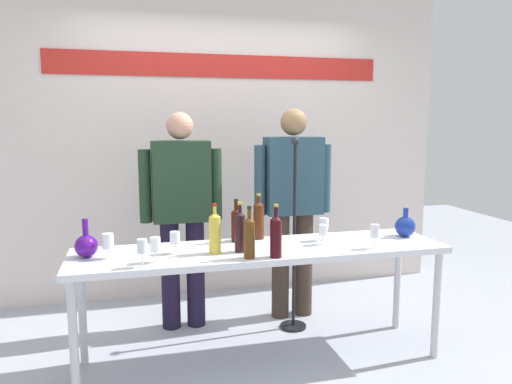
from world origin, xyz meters
The scene contains 21 objects.
ground_plane centered at (0.00, 0.00, 0.00)m, with size 10.00×10.00×0.00m, color #A8ADB8.
back_wall centered at (0.00, 1.46, 1.50)m, with size 4.21×0.11×3.00m.
display_table centered at (0.00, 0.00, 0.71)m, with size 2.40×0.59×0.77m.
decanter_blue_left centered at (-1.08, 0.05, 0.85)m, with size 0.14×0.14×0.24m.
decanter_blue_right centered at (1.06, 0.05, 0.85)m, with size 0.14×0.14×0.20m.
presenter_left centered at (-0.44, 0.69, 0.94)m, with size 0.62×0.22×1.65m.
presenter_right centered at (0.44, 0.69, 0.97)m, with size 0.63×0.22×1.68m.
wine_bottle_0 centered at (-0.31, -0.05, 0.91)m, with size 0.07×0.07×0.31m.
wine_bottle_1 centered at (-0.12, 0.20, 0.90)m, with size 0.07×0.07×0.29m.
wine_bottle_2 centered at (0.04, 0.24, 0.91)m, with size 0.07×0.07×0.32m.
wine_bottle_3 centered at (-0.16, -0.06, 0.91)m, with size 0.07×0.07×0.32m.
wine_bottle_4 centered at (-0.13, -0.21, 0.91)m, with size 0.07×0.07×0.32m.
wine_bottle_5 centered at (0.02, -0.24, 0.91)m, with size 0.07×0.07×0.32m.
wine_glass_left_0 centered at (-0.55, 0.00, 0.87)m, with size 0.06×0.06×0.14m.
wine_glass_left_1 centered at (-0.75, -0.24, 0.89)m, with size 0.06×0.06×0.16m.
wine_glass_left_2 centered at (-0.95, -0.02, 0.88)m, with size 0.07×0.07×0.15m.
wine_glass_left_3 centered at (-0.68, -0.16, 0.88)m, with size 0.06×0.06×0.15m.
wine_glass_right_0 centered at (0.46, 0.08, 0.89)m, with size 0.07×0.07×0.16m.
wine_glass_right_1 centered at (0.70, -0.19, 0.88)m, with size 0.06×0.06×0.16m.
wine_glass_right_2 centered at (0.41, -0.02, 0.87)m, with size 0.06×0.06×0.13m.
microphone_stand centered at (0.37, 0.45, 0.49)m, with size 0.20×0.20×1.47m.
Camera 1 is at (-0.80, -2.95, 1.58)m, focal length 34.25 mm.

